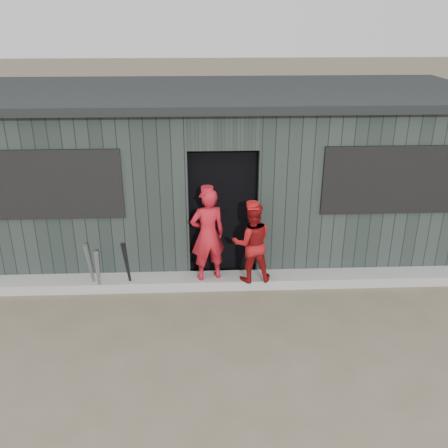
{
  "coord_description": "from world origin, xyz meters",
  "views": [
    {
      "loc": [
        -0.28,
        -4.63,
        3.77
      ],
      "look_at": [
        0.0,
        1.8,
        1.0
      ],
      "focal_mm": 40.0,
      "sensor_mm": 36.0,
      "label": 1
    }
  ],
  "objects_px": {
    "player_red_left": "(208,235)",
    "player_grey_back": "(251,228)",
    "bat_left": "(98,273)",
    "bat_mid": "(91,268)",
    "dugout": "(220,169)",
    "player_red_right": "(252,243)",
    "bat_right": "(128,267)"
  },
  "relations": [
    {
      "from": "player_red_left",
      "to": "dugout",
      "type": "height_order",
      "value": "dugout"
    },
    {
      "from": "player_red_right",
      "to": "dugout",
      "type": "xyz_separation_m",
      "value": [
        -0.39,
        1.79,
        0.55
      ]
    },
    {
      "from": "bat_right",
      "to": "player_red_left",
      "type": "distance_m",
      "value": 1.23
    },
    {
      "from": "player_grey_back",
      "to": "bat_left",
      "type": "bearing_deg",
      "value": -3.09
    },
    {
      "from": "bat_mid",
      "to": "player_red_left",
      "type": "height_order",
      "value": "player_red_left"
    },
    {
      "from": "player_red_left",
      "to": "player_grey_back",
      "type": "bearing_deg",
      "value": -154.02
    },
    {
      "from": "player_grey_back",
      "to": "dugout",
      "type": "relative_size",
      "value": 0.16
    },
    {
      "from": "bat_left",
      "to": "player_grey_back",
      "type": "relative_size",
      "value": 0.58
    },
    {
      "from": "bat_left",
      "to": "player_grey_back",
      "type": "distance_m",
      "value": 2.39
    },
    {
      "from": "bat_right",
      "to": "player_red_right",
      "type": "height_order",
      "value": "player_red_right"
    },
    {
      "from": "bat_mid",
      "to": "bat_right",
      "type": "bearing_deg",
      "value": -0.21
    },
    {
      "from": "bat_left",
      "to": "player_grey_back",
      "type": "xyz_separation_m",
      "value": [
        2.23,
        0.82,
        0.28
      ]
    },
    {
      "from": "player_grey_back",
      "to": "dugout",
      "type": "height_order",
      "value": "dugout"
    },
    {
      "from": "bat_right",
      "to": "dugout",
      "type": "relative_size",
      "value": 0.1
    },
    {
      "from": "bat_left",
      "to": "bat_mid",
      "type": "bearing_deg",
      "value": 141.53
    },
    {
      "from": "bat_mid",
      "to": "player_red_right",
      "type": "distance_m",
      "value": 2.32
    },
    {
      "from": "bat_mid",
      "to": "player_red_left",
      "type": "distance_m",
      "value": 1.73
    },
    {
      "from": "bat_mid",
      "to": "player_red_left",
      "type": "bearing_deg",
      "value": 3.52
    },
    {
      "from": "bat_right",
      "to": "bat_mid",
      "type": "bearing_deg",
      "value": 179.79
    },
    {
      "from": "player_red_right",
      "to": "bat_left",
      "type": "bearing_deg",
      "value": -0.22
    },
    {
      "from": "player_red_left",
      "to": "bat_right",
      "type": "bearing_deg",
      "value": -10.85
    },
    {
      "from": "player_grey_back",
      "to": "bat_mid",
      "type": "bearing_deg",
      "value": -6.21
    },
    {
      "from": "bat_right",
      "to": "dugout",
      "type": "xyz_separation_m",
      "value": [
        1.38,
        1.81,
        0.88
      ]
    },
    {
      "from": "player_red_left",
      "to": "dugout",
      "type": "bearing_deg",
      "value": -113.77
    },
    {
      "from": "player_red_left",
      "to": "bat_left",
      "type": "bearing_deg",
      "value": -8.68
    },
    {
      "from": "bat_mid",
      "to": "player_red_right",
      "type": "relative_size",
      "value": 0.69
    },
    {
      "from": "bat_left",
      "to": "dugout",
      "type": "xyz_separation_m",
      "value": [
        1.78,
        1.91,
        0.91
      ]
    },
    {
      "from": "player_red_left",
      "to": "player_grey_back",
      "type": "relative_size",
      "value": 1.05
    },
    {
      "from": "bat_mid",
      "to": "player_grey_back",
      "type": "height_order",
      "value": "player_grey_back"
    },
    {
      "from": "dugout",
      "to": "player_red_left",
      "type": "bearing_deg",
      "value": -97.71
    },
    {
      "from": "bat_left",
      "to": "player_red_right",
      "type": "distance_m",
      "value": 2.2
    },
    {
      "from": "bat_right",
      "to": "player_red_left",
      "type": "bearing_deg",
      "value": 5.21
    }
  ]
}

